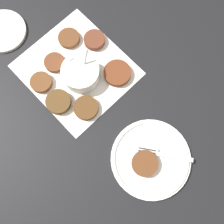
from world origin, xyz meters
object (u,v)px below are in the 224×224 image
object	(u,v)px
sauce_bowl	(82,73)
fork	(158,154)
fritter_on_plate	(145,163)
extra_saucer	(3,31)
serving_plate	(151,159)

from	to	relation	value
sauce_bowl	fork	xyz separation A→B (m)	(-0.32, -0.03, -0.01)
fritter_on_plate	sauce_bowl	bearing A→B (deg)	-2.45
fork	extra_saucer	distance (m)	0.60
serving_plate	fork	size ratio (longest dim) A/B	1.72
fritter_on_plate	fork	distance (m)	0.05
fork	extra_saucer	world-z (taller)	fork
fritter_on_plate	extra_saucer	bearing A→B (deg)	9.90
sauce_bowl	fritter_on_plate	distance (m)	0.31
serving_plate	fritter_on_plate	size ratio (longest dim) A/B	3.10
sauce_bowl	fritter_on_plate	bearing A→B (deg)	177.55
sauce_bowl	fork	bearing A→B (deg)	-174.30
fritter_on_plate	extra_saucer	xyz separation A→B (m)	(0.58, 0.10, -0.02)
sauce_bowl	extra_saucer	size ratio (longest dim) A/B	0.81
extra_saucer	sauce_bowl	bearing A→B (deg)	-156.86
serving_plate	fork	world-z (taller)	fork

